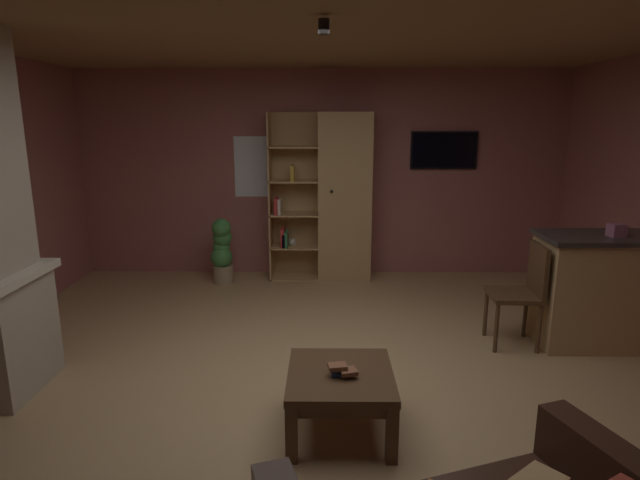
# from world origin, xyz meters

# --- Properties ---
(floor) EXTENTS (6.13, 6.15, 0.02)m
(floor) POSITION_xyz_m (0.00, 0.00, -0.01)
(floor) COLOR tan
(floor) RESTS_ON ground
(wall_back) EXTENTS (6.25, 0.06, 2.59)m
(wall_back) POSITION_xyz_m (0.00, 3.11, 1.30)
(wall_back) COLOR #9E5B56
(wall_back) RESTS_ON ground
(ceiling) EXTENTS (6.13, 6.15, 0.02)m
(ceiling) POSITION_xyz_m (0.00, 0.00, 2.60)
(ceiling) COLOR #8E6B47
(window_pane_back) EXTENTS (0.72, 0.01, 0.76)m
(window_pane_back) POSITION_xyz_m (-0.75, 3.07, 1.39)
(window_pane_back) COLOR white
(bookshelf_cabinet) EXTENTS (1.26, 0.41, 2.06)m
(bookshelf_cabinet) POSITION_xyz_m (0.19, 2.83, 1.02)
(bookshelf_cabinet) COLOR tan
(bookshelf_cabinet) RESTS_ON ground
(kitchen_bar_counter) EXTENTS (1.41, 0.60, 1.00)m
(kitchen_bar_counter) POSITION_xyz_m (2.62, 0.83, 0.50)
(kitchen_bar_counter) COLOR tan
(kitchen_bar_counter) RESTS_ON ground
(tissue_box) EXTENTS (0.13, 0.13, 0.11)m
(tissue_box) POSITION_xyz_m (2.50, 0.77, 1.06)
(tissue_box) COLOR #995972
(tissue_box) RESTS_ON kitchen_bar_counter
(coffee_table) EXTENTS (0.66, 0.70, 0.41)m
(coffee_table) POSITION_xyz_m (0.14, -0.54, 0.33)
(coffee_table) COLOR #4C331E
(coffee_table) RESTS_ON ground
(table_book_0) EXTENTS (0.10, 0.09, 0.02)m
(table_book_0) POSITION_xyz_m (0.13, -0.57, 0.42)
(table_book_0) COLOR #2D4C8C
(table_book_0) RESTS_ON coffee_table
(table_book_1) EXTENTS (0.12, 0.12, 0.03)m
(table_book_1) POSITION_xyz_m (0.19, -0.61, 0.45)
(table_book_1) COLOR brown
(table_book_1) RESTS_ON coffee_table
(table_book_2) EXTENTS (0.13, 0.10, 0.03)m
(table_book_2) POSITION_xyz_m (0.12, -0.59, 0.48)
(table_book_2) COLOR brown
(table_book_2) RESTS_ON coffee_table
(dining_chair) EXTENTS (0.44, 0.44, 0.92)m
(dining_chair) POSITION_xyz_m (1.78, 0.81, 0.53)
(dining_chair) COLOR #4C331E
(dining_chair) RESTS_ON ground
(potted_floor_plant) EXTENTS (0.27, 0.29, 0.82)m
(potted_floor_plant) POSITION_xyz_m (-1.22, 2.59, 0.42)
(potted_floor_plant) COLOR #9E896B
(potted_floor_plant) RESTS_ON ground
(wall_mounted_tv) EXTENTS (0.83, 0.06, 0.47)m
(wall_mounted_tv) POSITION_xyz_m (1.52, 3.04, 1.60)
(wall_mounted_tv) COLOR black
(track_light_spot_1) EXTENTS (0.07, 0.07, 0.09)m
(track_light_spot_1) POSITION_xyz_m (0.03, -0.15, 2.52)
(track_light_spot_1) COLOR black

